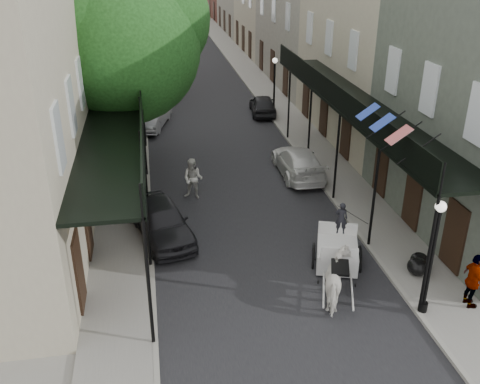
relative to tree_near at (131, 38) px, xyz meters
name	(u,v)px	position (x,y,z in m)	size (l,w,h in m)	color
ground	(276,289)	(4.20, -10.18, -6.49)	(140.00, 140.00, 0.00)	gray
road	(206,112)	(4.20, 9.82, -6.48)	(8.00, 90.00, 0.01)	black
sidewalk_left	(129,116)	(-0.80, 9.82, -6.43)	(2.20, 90.00, 0.12)	gray
sidewalk_right	(280,108)	(9.20, 9.82, -6.43)	(2.20, 90.00, 0.12)	gray
building_row_left	(77,14)	(-4.40, 19.82, -1.24)	(5.00, 80.00, 10.50)	#ACA489
building_row_right	(296,9)	(12.80, 19.82, -1.24)	(5.00, 80.00, 10.50)	gray
gallery_left	(121,115)	(-0.59, -3.20, -2.44)	(2.20, 18.05, 4.88)	black
gallery_right	(350,103)	(8.99, -3.20, -2.44)	(2.20, 18.05, 4.88)	black
tree_near	(131,38)	(0.00, 0.00, 0.00)	(7.31, 6.80, 9.63)	#382619
tree_far	(134,14)	(-0.05, 14.00, -0.65)	(6.45, 6.00, 8.61)	#382619
lamppost_right_near	(432,257)	(8.30, -12.18, -4.44)	(0.32, 0.32, 3.71)	black
lamppost_left	(142,169)	(0.10, -4.18, -4.44)	(0.32, 0.32, 3.71)	black
lamppost_right_far	(274,87)	(8.30, 7.82, -4.44)	(0.32, 0.32, 3.71)	black
horse	(339,281)	(5.95, -11.18, -5.68)	(0.88, 1.92, 1.62)	silver
carriage	(338,233)	(6.74, -8.77, -5.43)	(2.15, 2.69, 2.72)	black
pedestrian_walking	(193,179)	(2.20, -2.89, -5.57)	(0.89, 0.69, 1.83)	beige
pedestrian_sidewalk_left	(110,143)	(-1.60, 2.46, -5.59)	(1.00, 0.58, 1.55)	gray
pedestrian_sidewalk_right	(473,281)	(9.82, -12.18, -5.47)	(1.06, 0.44, 1.80)	gray
car_left_near	(162,221)	(0.72, -6.18, -5.76)	(1.73, 4.29, 1.46)	black
car_left_mid	(151,114)	(0.60, 7.48, -5.71)	(1.64, 4.70, 1.55)	#A2A2A8
car_left_far	(148,74)	(0.60, 18.77, -5.82)	(2.23, 4.83, 1.34)	black
car_right_near	(298,162)	(7.41, -1.18, -5.82)	(1.86, 4.58, 1.33)	silver
car_right_far	(263,105)	(7.80, 8.82, -5.84)	(1.52, 3.78, 1.29)	black
trash_bags	(418,264)	(9.15, -10.14, -6.09)	(0.96, 1.11, 0.60)	black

